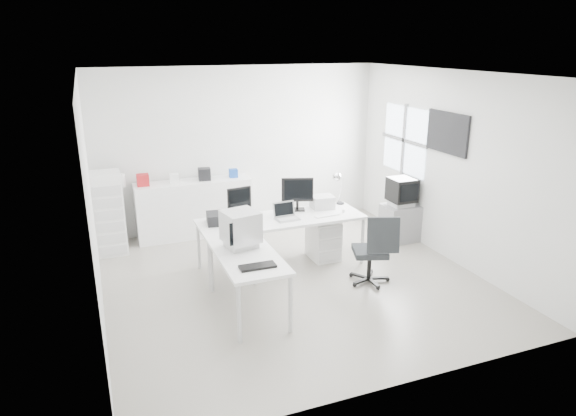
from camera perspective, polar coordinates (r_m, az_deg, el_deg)
name	(u,v)px	position (r m, az deg, el deg)	size (l,w,h in m)	color
floor	(293,280)	(7.22, 0.58, -8.03)	(5.00, 5.00, 0.01)	beige
ceiling	(294,73)	(6.50, 0.66, 14.74)	(5.00, 5.00, 0.01)	white
back_wall	(240,148)	(9.04, -5.34, 6.62)	(5.00, 0.02, 2.80)	silver
left_wall	(91,204)	(6.28, -21.07, 0.39)	(0.02, 5.00, 2.80)	silver
right_wall	(450,167)	(7.98, 17.57, 4.34)	(0.02, 5.00, 2.80)	silver
window	(404,140)	(8.87, 12.79, 7.36)	(0.02, 1.20, 1.10)	white
wall_picture	(447,133)	(7.94, 17.29, 7.99)	(0.04, 0.90, 0.60)	black
main_desk	(282,242)	(7.52, -0.73, -3.81)	(2.40, 0.80, 0.75)	white
side_desk	(248,283)	(6.32, -4.47, -8.29)	(0.70, 1.40, 0.75)	white
drawer_pedestal	(323,239)	(7.85, 3.94, -3.49)	(0.40, 0.50, 0.60)	white
inkjet_printer	(222,218)	(7.22, -7.35, -1.10)	(0.41, 0.32, 0.15)	black
lcd_monitor_small	(239,202)	(7.39, -5.43, 0.63)	(0.36, 0.20, 0.45)	black
lcd_monitor_large	(297,194)	(7.66, 1.05, 1.52)	(0.47, 0.19, 0.49)	black
laptop	(287,212)	(7.28, -0.10, -0.43)	(0.35, 0.36, 0.23)	#B7B7BA
white_keyboard	(327,215)	(7.50, 4.32, -0.80)	(0.37, 0.12, 0.02)	white
white_mouse	(343,211)	(7.67, 6.19, -0.29)	(0.05, 0.05, 0.05)	white
laser_printer	(322,202)	(7.83, 3.83, 0.69)	(0.33, 0.28, 0.19)	silver
desk_lamp	(341,189)	(8.01, 5.88, 2.08)	(0.16, 0.16, 0.47)	silver
crt_monitor	(241,230)	(6.31, -5.27, -2.41)	(0.40, 0.40, 0.46)	#B7B7BA
black_keyboard	(258,266)	(5.81, -3.40, -6.49)	(0.41, 0.17, 0.03)	black
office_chair	(370,248)	(7.07, 9.11, -4.42)	(0.58, 0.58, 1.00)	#26292C
tv_cabinet	(400,223)	(8.72, 12.31, -1.62)	(0.56, 0.46, 0.61)	gray
crt_tv	(402,192)	(8.56, 12.54, 1.72)	(0.50, 0.48, 0.45)	black
sideboard	(194,208)	(8.82, -10.36, -0.05)	(1.92, 0.48, 0.96)	white
clutter_box_a	(143,180)	(8.56, -15.83, 3.01)	(0.19, 0.17, 0.19)	#A7171C
clutter_box_b	(174,178)	(8.62, -12.52, 3.23)	(0.15, 0.13, 0.15)	white
clutter_box_c	(204,174)	(8.70, -9.28, 3.74)	(0.20, 0.18, 0.20)	black
clutter_box_d	(233,173)	(8.82, -6.09, 3.87)	(0.14, 0.12, 0.14)	#1744A1
clutter_bottle	(123,180)	(8.57, -17.86, 2.96)	(0.07, 0.07, 0.22)	white
filing_cabinet	(109,213)	(8.41, -19.28, -0.53)	(0.45, 0.53, 1.28)	white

